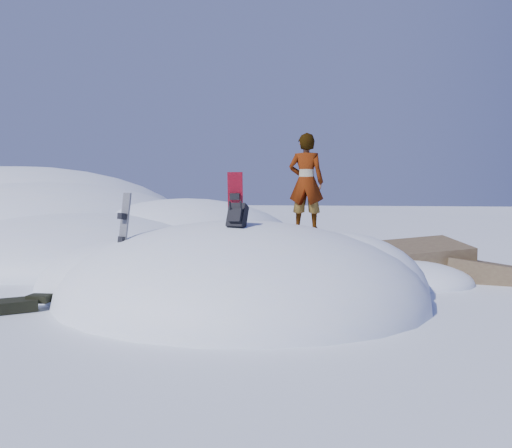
% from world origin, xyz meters
% --- Properties ---
extents(ground, '(120.00, 120.00, 0.00)m').
position_xyz_m(ground, '(0.00, 0.00, 0.00)').
color(ground, white).
rests_on(ground, ground).
extents(snow_mound, '(8.00, 6.00, 3.00)m').
position_xyz_m(snow_mound, '(-0.17, 0.24, 0.00)').
color(snow_mound, white).
rests_on(snow_mound, ground).
extents(snow_ridge, '(21.50, 18.50, 6.40)m').
position_xyz_m(snow_ridge, '(-10.43, 9.85, 0.00)').
color(snow_ridge, white).
rests_on(snow_ridge, ground).
extents(rock_outcrop, '(4.68, 4.41, 1.68)m').
position_xyz_m(rock_outcrop, '(3.72, 3.01, 0.01)').
color(rock_outcrop, brown).
rests_on(rock_outcrop, ground).
extents(snowboard_red, '(0.32, 0.24, 1.61)m').
position_xyz_m(snowboard_red, '(-0.22, 0.59, 1.65)').
color(snowboard_red, red).
rests_on(snowboard_red, snow_mound).
extents(snowboard_dark, '(0.34, 0.33, 1.42)m').
position_xyz_m(snowboard_dark, '(-2.04, -0.67, 1.34)').
color(snowboard_dark, black).
rests_on(snowboard_dark, snow_mound).
extents(backpack, '(0.36, 0.44, 0.51)m').
position_xyz_m(backpack, '(0.11, -0.76, 1.63)').
color(backpack, black).
rests_on(backpack, snow_mound).
extents(gear_pile, '(0.94, 0.81, 0.25)m').
position_xyz_m(gear_pile, '(-3.55, -1.58, 0.12)').
color(gear_pile, black).
rests_on(gear_pile, ground).
extents(person, '(0.72, 0.51, 1.85)m').
position_xyz_m(person, '(1.20, 0.49, 2.23)').
color(person, slate).
rests_on(person, snow_mound).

